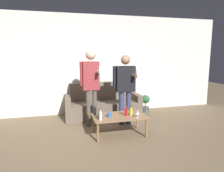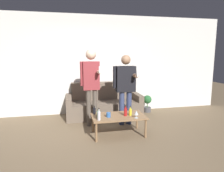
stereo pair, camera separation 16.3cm
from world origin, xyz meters
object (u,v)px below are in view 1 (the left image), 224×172
(couch, at_px, (102,104))
(coffee_table, at_px, (119,117))
(person_standing_right, at_px, (125,84))
(bottle_orange, at_px, (95,111))
(person_standing_left, at_px, (91,80))

(couch, xyz_separation_m, coffee_table, (0.08, -1.34, 0.06))
(couch, distance_m, coffee_table, 1.35)
(couch, relative_size, person_standing_right, 1.20)
(couch, height_order, person_standing_right, person_standing_right)
(coffee_table, relative_size, bottle_orange, 6.15)
(bottle_orange, bearing_deg, person_standing_right, 26.23)
(couch, bearing_deg, coffee_table, -86.52)
(couch, bearing_deg, person_standing_right, -63.18)
(coffee_table, height_order, bottle_orange, bottle_orange)
(couch, height_order, coffee_table, couch)
(coffee_table, xyz_separation_m, person_standing_left, (-0.48, 0.65, 0.70))
(couch, distance_m, person_standing_right, 1.07)
(person_standing_left, bearing_deg, person_standing_right, -4.95)
(coffee_table, distance_m, person_standing_left, 1.07)
(coffee_table, relative_size, person_standing_left, 0.62)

